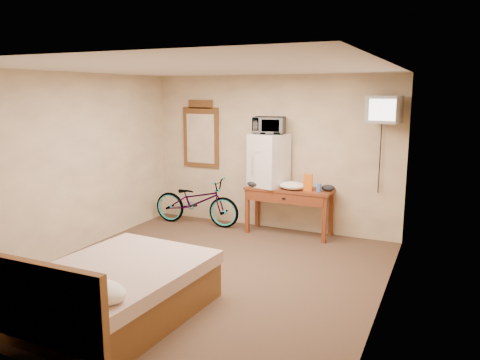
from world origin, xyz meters
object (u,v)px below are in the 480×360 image
(microwave, at_px, (269,125))
(crt_television, at_px, (384,110))
(mini_fridge, at_px, (269,160))
(bed, at_px, (112,291))
(blue_cup, at_px, (319,188))
(bicycle, at_px, (196,201))
(desk, at_px, (288,196))
(wall_mirror, at_px, (201,135))

(microwave, xyz_separation_m, crt_television, (1.72, -0.02, 0.27))
(mini_fridge, height_order, bed, mini_fridge)
(blue_cup, relative_size, bicycle, 0.08)
(bed, bearing_deg, bicycle, 105.65)
(bicycle, distance_m, bed, 3.42)
(bed, bearing_deg, crt_television, 58.98)
(blue_cup, relative_size, bed, 0.06)
(microwave, height_order, crt_television, crt_television)
(desk, height_order, bicycle, bicycle)
(wall_mirror, relative_size, bed, 0.59)
(mini_fridge, xyz_separation_m, blue_cup, (0.85, -0.10, -0.36))
(wall_mirror, bearing_deg, desk, -9.11)
(wall_mirror, relative_size, bicycle, 0.75)
(microwave, distance_m, crt_television, 1.74)
(desk, relative_size, crt_television, 2.29)
(desk, relative_size, bicycle, 0.88)
(mini_fridge, distance_m, bed, 3.55)
(mini_fridge, distance_m, crt_television, 1.91)
(mini_fridge, bearing_deg, desk, -7.57)
(mini_fridge, distance_m, microwave, 0.55)
(mini_fridge, height_order, blue_cup, mini_fridge)
(mini_fridge, bearing_deg, microwave, 56.27)
(wall_mirror, bearing_deg, blue_cup, -8.34)
(bed, bearing_deg, mini_fridge, 84.58)
(wall_mirror, bearing_deg, bicycle, -74.82)
(microwave, distance_m, wall_mirror, 1.38)
(blue_cup, distance_m, bed, 3.57)
(desk, xyz_separation_m, bicycle, (-1.60, -0.10, -0.23))
(wall_mirror, bearing_deg, bed, -74.40)
(crt_television, xyz_separation_m, wall_mirror, (-3.07, 0.25, -0.49))
(desk, bearing_deg, crt_television, 0.94)
(wall_mirror, height_order, bicycle, wall_mirror)
(desk, bearing_deg, blue_cup, -5.67)
(crt_television, xyz_separation_m, bed, (-2.05, -3.41, -1.69))
(desk, xyz_separation_m, wall_mirror, (-1.70, 0.27, 0.87))
(blue_cup, xyz_separation_m, bicycle, (-2.10, -0.05, -0.41))
(blue_cup, xyz_separation_m, crt_television, (0.87, 0.07, 1.18))
(wall_mirror, xyz_separation_m, bicycle, (0.10, -0.37, -1.09))
(microwave, relative_size, blue_cup, 3.86)
(blue_cup, bearing_deg, mini_fridge, 173.54)
(blue_cup, bearing_deg, wall_mirror, 171.66)
(wall_mirror, distance_m, bicycle, 1.16)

